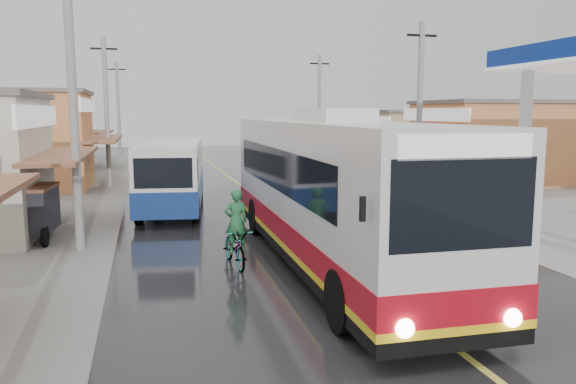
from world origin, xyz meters
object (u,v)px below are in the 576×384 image
coach_bus (329,191)px  cyclist (235,241)px  tricycle_near (30,210)px  second_bus (173,174)px

coach_bus → cyclist: size_ratio=6.33×
coach_bus → tricycle_near: coach_bus is taller
cyclist → tricycle_near: size_ratio=0.87×
tricycle_near → cyclist: bearing=-33.7°
tricycle_near → coach_bus: bearing=-26.3°
coach_bus → tricycle_near: bearing=149.9°
coach_bus → second_bus: (-3.61, 9.56, -0.46)m
second_bus → coach_bus: bearing=-62.5°
coach_bus → cyclist: bearing=172.2°
coach_bus → second_bus: coach_bus is taller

